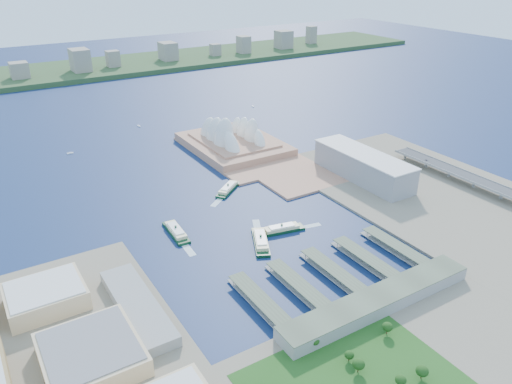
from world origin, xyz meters
TOP-DOWN VIEW (x-y plane):
  - ground at (0.00, 0.00)m, footprint 3000.00×3000.00m
  - south_land at (0.00, -210.00)m, footprint 720.00×180.00m
  - east_land at (240.00, -50.00)m, footprint 240.00×500.00m
  - peninsula at (107.50, 260.00)m, footprint 135.00×220.00m
  - far_shore at (0.00, 980.00)m, footprint 2200.00×260.00m
  - opera_house at (105.00, 280.00)m, footprint 134.00×180.00m
  - toaster_building at (195.00, 80.00)m, footprint 45.00×155.00m
  - expressway at (300.00, -60.00)m, footprint 26.00×340.00m
  - west_buildings at (-250.00, -70.00)m, footprint 200.00×280.00m
  - ferry_wharves at (14.00, -75.00)m, footprint 184.00×90.00m
  - terminal_building at (15.00, -135.00)m, footprint 200.00×28.00m
  - park at (-60.00, -190.00)m, footprint 150.00×110.00m
  - far_skyline at (0.00, 960.00)m, footprint 1900.00×140.00m
  - ferry_a at (-82.24, 78.90)m, footprint 17.22×55.70m
  - ferry_b at (21.20, 146.32)m, footprint 49.80×42.80m
  - ferry_c at (-12.88, 12.07)m, footprint 38.46×58.43m
  - ferry_d at (20.80, 21.36)m, footprint 54.03×23.26m
  - boat_b at (-123.72, 393.35)m, footprint 9.46×3.83m
  - boat_c at (255.85, 468.25)m, footprint 5.91×10.76m
  - boat_e at (14.10, 467.19)m, footprint 3.99×9.74m
  - car_c at (296.00, 58.11)m, footprint 1.73×4.26m

SIDE VIEW (x-z plane):
  - ground at x=0.00m, z-range 0.00..0.00m
  - boat_c at x=255.85m, z-range 0.00..2.32m
  - boat_e at x=14.10m, z-range 0.00..2.33m
  - boat_b at x=-123.72m, z-range 0.00..2.50m
  - south_land at x=0.00m, z-range 0.00..3.00m
  - east_land at x=240.00m, z-range 0.00..3.00m
  - peninsula at x=107.50m, z-range 0.00..3.00m
  - ferry_wharves at x=14.00m, z-range 0.00..9.30m
  - ferry_d at x=20.80m, z-range 0.00..9.92m
  - ferry_b at x=21.20m, z-range 0.00..9.95m
  - ferry_a at x=-82.24m, z-range 0.00..10.39m
  - ferry_c at x=-12.88m, z-range 0.00..10.93m
  - far_shore at x=0.00m, z-range 0.00..12.00m
  - expressway at x=300.00m, z-range 3.00..14.85m
  - terminal_building at x=15.00m, z-range 3.00..15.00m
  - park at x=-60.00m, z-range 3.00..19.00m
  - car_c at x=296.00m, z-range 14.85..16.09m
  - west_buildings at x=-250.00m, z-range 3.00..30.00m
  - toaster_building at x=195.00m, z-range 3.00..38.00m
  - opera_house at x=105.00m, z-range 3.00..61.00m
  - far_skyline at x=0.00m, z-range 12.00..67.00m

